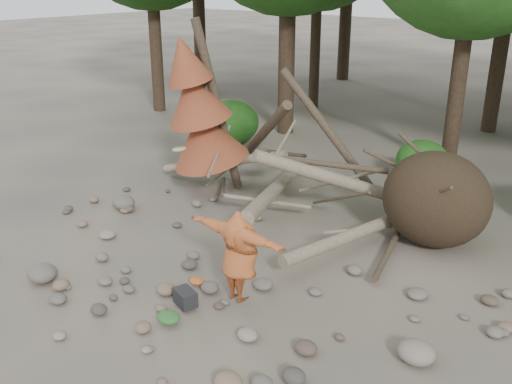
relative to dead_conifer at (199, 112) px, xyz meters
The scene contains 13 objects.
ground 5.05m from the dead_conifer, 47.26° to the right, with size 120.00×120.00×0.00m, color #514C44.
deadfall_pile 5.33m from the dead_conifer, ahead, with size 8.55×5.24×3.30m.
dead_conifer is the anchor object (origin of this frame).
bush_left 4.72m from the dead_conifer, 121.92° to the left, with size 1.80×1.80×1.44m, color #1D4E14.
bush_mid 6.11m from the dead_conifer, 48.52° to the left, with size 1.40×1.40×1.12m, color #27631C.
frisbee_thrower 5.42m from the dead_conifer, 38.93° to the right, with size 2.40×0.59×2.48m.
backpack 5.68m from the dead_conifer, 48.85° to the right, with size 0.41×0.27×0.27m, color black.
cloth_green 6.15m from the dead_conifer, 51.19° to the right, with size 0.42×0.35×0.16m, color #2A6227.
cloth_orange 5.06m from the dead_conifer, 47.13° to the right, with size 0.28×0.23×0.10m, color #B9591F.
boulder_front_left 5.47m from the dead_conifer, 80.45° to the right, with size 0.56×0.51×0.34m, color #635D52.
boulder_front_right 7.69m from the dead_conifer, 43.13° to the right, with size 0.42×0.37×0.25m, color #816851.
boulder_mid_right 7.94m from the dead_conifer, 22.21° to the right, with size 0.55×0.50×0.33m, color gray.
boulder_mid_left 2.83m from the dead_conifer, 110.65° to the right, with size 0.57×0.51×0.34m, color #645D54.
Camera 1 is at (6.52, -6.30, 5.30)m, focal length 40.00 mm.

